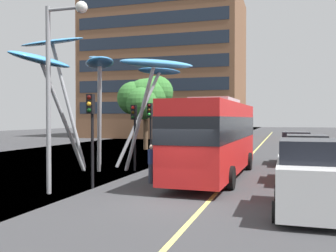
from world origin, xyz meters
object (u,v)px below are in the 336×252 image
at_px(leaf_sculpture, 98,66).
at_px(traffic_light_opposite, 179,119).
at_px(car_parked_far, 295,149).
at_px(red_bus, 216,135).
at_px(pedestrian, 152,164).
at_px(traffic_light_kerb_far, 134,123).
at_px(traffic_light_island_mid, 150,121).
at_px(street_lamp, 58,72).
at_px(car_parked_mid, 306,160).
at_px(car_parked_near, 310,179).
at_px(traffic_light_kerb_near, 91,120).

xyz_separation_m(leaf_sculpture, traffic_light_opposite, (2.61, 7.42, -2.91)).
xyz_separation_m(leaf_sculpture, car_parked_far, (10.63, 5.81, -4.82)).
distance_m(red_bus, pedestrian, 3.65).
relative_size(leaf_sculpture, traffic_light_kerb_far, 3.00).
height_order(traffic_light_kerb_far, car_parked_far, traffic_light_kerb_far).
relative_size(traffic_light_island_mid, street_lamp, 0.53).
bearing_deg(traffic_light_island_mid, traffic_light_kerb_far, -94.74).
bearing_deg(traffic_light_island_mid, car_parked_mid, -20.57).
height_order(leaf_sculpture, street_lamp, leaf_sculpture).
xyz_separation_m(red_bus, street_lamp, (-4.97, -5.87, 2.53)).
relative_size(car_parked_mid, pedestrian, 2.39).
bearing_deg(car_parked_near, street_lamp, 177.83).
bearing_deg(pedestrian, leaf_sculpture, 142.69).
distance_m(traffic_light_island_mid, pedestrian, 6.02).
height_order(traffic_light_island_mid, street_lamp, street_lamp).
height_order(traffic_light_island_mid, car_parked_near, traffic_light_island_mid).
height_order(car_parked_far, pedestrian, car_parked_far).
height_order(leaf_sculpture, traffic_light_kerb_near, leaf_sculpture).
xyz_separation_m(traffic_light_kerb_near, traffic_light_kerb_far, (-0.28, 5.32, -0.18)).
bearing_deg(car_parked_near, traffic_light_island_mid, 132.45).
bearing_deg(car_parked_mid, red_bus, 176.20).
distance_m(traffic_light_kerb_far, traffic_light_opposite, 7.45).
bearing_deg(red_bus, traffic_light_opposite, 116.62).
bearing_deg(car_parked_mid, traffic_light_kerb_near, -153.69).
xyz_separation_m(traffic_light_kerb_near, car_parked_far, (8.19, 11.15, -1.82)).
relative_size(leaf_sculpture, car_parked_far, 2.38).
height_order(car_parked_far, street_lamp, street_lamp).
relative_size(traffic_light_kerb_near, car_parked_near, 0.89).
bearing_deg(traffic_light_kerb_far, pedestrian, -56.54).
bearing_deg(red_bus, car_parked_near, -57.65).
relative_size(traffic_light_opposite, street_lamp, 0.55).
bearing_deg(traffic_light_island_mid, red_bus, -33.55).
bearing_deg(traffic_light_opposite, car_parked_near, -60.85).
xyz_separation_m(car_parked_far, street_lamp, (-8.83, -12.56, 3.66)).
height_order(traffic_light_kerb_near, traffic_light_island_mid, traffic_light_kerb_near).
xyz_separation_m(leaf_sculpture, traffic_light_kerb_near, (2.43, -5.33, -2.99)).
xyz_separation_m(traffic_light_kerb_near, car_parked_mid, (8.47, 4.19, -1.78)).
relative_size(traffic_light_kerb_near, car_parked_far, 0.85).
height_order(traffic_light_kerb_far, car_parked_mid, traffic_light_kerb_far).
xyz_separation_m(traffic_light_kerb_near, pedestrian, (1.89, 2.04, -1.93)).
relative_size(red_bus, car_parked_near, 2.52).
bearing_deg(traffic_light_opposite, traffic_light_kerb_far, -93.52).
xyz_separation_m(traffic_light_opposite, car_parked_mid, (8.29, -8.56, -1.86)).
relative_size(traffic_light_kerb_far, traffic_light_island_mid, 0.96).
bearing_deg(car_parked_far, red_bus, -120.00).
distance_m(traffic_light_kerb_near, pedestrian, 3.38).
bearing_deg(car_parked_near, traffic_light_opposite, 119.15).
relative_size(leaf_sculpture, car_parked_near, 2.49).
relative_size(leaf_sculpture, car_parked_mid, 2.65).
distance_m(traffic_light_opposite, pedestrian, 11.03).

